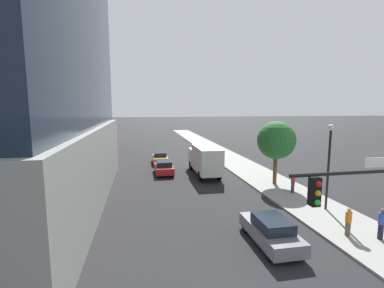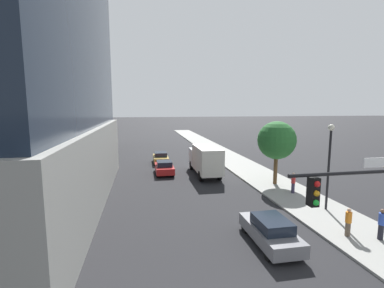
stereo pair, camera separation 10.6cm
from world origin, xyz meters
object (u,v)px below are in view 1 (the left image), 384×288
Objects in this scene: traffic_light_pole at (372,201)px; pedestrian_blue_shirt at (381,224)px; box_truck at (205,159)px; street_tree at (276,140)px; car_red at (164,168)px; car_gold at (160,158)px; pedestrian_orange_shirt at (348,222)px; construction_building at (56,72)px; street_lamp at (329,155)px; pedestrian_red_shirt at (293,182)px; car_gray at (271,231)px.

traffic_light_pole is 6.48m from pedestrian_blue_shirt.
traffic_light_pole reaches higher than box_truck.
street_tree is 11.84m from pedestrian_blue_shirt.
pedestrian_blue_shirt is at bearing -59.32° from car_red.
box_truck reaches higher than car_red.
car_gold is at bearing 102.44° from traffic_light_pole.
car_gold is at bearing 129.04° from street_tree.
traffic_light_pole is 3.43× the size of pedestrian_orange_shirt.
construction_building reaches higher than car_red.
car_gold is (16.41, -15.04, -12.67)m from construction_building.
pedestrian_orange_shirt is at bearing 154.64° from pedestrian_blue_shirt.
pedestrian_red_shirt is at bearing 94.84° from street_lamp.
street_lamp is 6.78m from street_tree.
pedestrian_orange_shirt reaches higher than car_gold.
traffic_light_pole is 28.34m from car_gold.
car_gray is 6.23m from pedestrian_blue_shirt.
street_lamp reaches higher than pedestrian_orange_shirt.
car_red is at bearing 162.51° from box_truck.
construction_building is 18.31× the size of pedestrian_blue_shirt.
box_truck is (-5.71, 5.02, -2.52)m from street_tree.
car_gray is 9.59m from pedestrian_red_shirt.
construction_building is 32.72m from box_truck.
street_tree is 8.01m from box_truck.
box_truck is at bearing -17.49° from car_red.
car_gold is 2.38× the size of pedestrian_blue_shirt.
pedestrian_blue_shirt is (6.16, -0.87, 0.28)m from car_gray.
construction_building reaches higher than street_lamp.
car_red is 0.89× the size of car_gray.
pedestrian_blue_shirt is at bearing -55.24° from construction_building.
street_lamp is at bearing 31.12° from car_gray.
car_gray is at bearing -79.19° from car_gold.
car_red is 4.72m from box_truck.
street_tree is 16.41m from car_gold.
pedestrian_red_shirt is at bearing -53.56° from box_truck.
box_truck reaches higher than car_gray.
pedestrian_orange_shirt is at bearing -98.68° from pedestrian_red_shirt.
pedestrian_orange_shirt is (25.47, -38.14, -12.43)m from construction_building.
car_red is (16.41, -21.07, -12.67)m from construction_building.
street_lamp is 7.97m from car_gray.
construction_building is 47.52m from pedestrian_orange_shirt.
car_red is at bearing 128.74° from street_lamp.
box_truck is at bearing -59.44° from car_gold.
box_truck is at bearing 94.81° from traffic_light_pole.
pedestrian_blue_shirt is at bearing -69.39° from box_truck.
traffic_light_pole reaches higher than car_gray.
box_truck is 4.26× the size of pedestrian_red_shirt.
construction_building is 48.87m from pedestrian_blue_shirt.
box_truck reaches higher than pedestrian_orange_shirt.
street_lamp is 1.02× the size of street_tree.
car_gold is at bearing 120.56° from box_truck.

